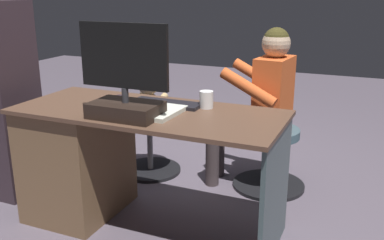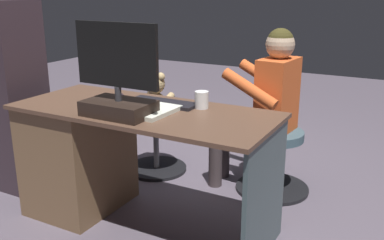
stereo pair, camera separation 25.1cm
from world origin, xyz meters
TOP-DOWN VIEW (x-y plane):
  - ground_plane at (0.00, 0.00)m, footprint 10.00×10.00m
  - desk at (0.41, 0.38)m, footprint 1.55×0.65m
  - monitor at (0.04, 0.55)m, footprint 0.51×0.24m
  - keyboard at (-0.05, 0.24)m, footprint 0.42×0.14m
  - computer_mouse at (0.27, 0.26)m, footprint 0.06×0.10m
  - cup at (-0.29, 0.21)m, footprint 0.08×0.08m
  - tv_remote at (0.24, 0.37)m, footprint 0.05×0.15m
  - notebook_binder at (-0.09, 0.43)m, footprint 0.23×0.31m
  - office_chair_teddy at (0.40, -0.35)m, footprint 0.48×0.48m
  - teddy_bear at (0.40, -0.36)m, footprint 0.24×0.24m
  - visitor_chair at (-0.53, -0.45)m, footprint 0.52×0.52m
  - person at (-0.44, -0.44)m, footprint 0.58×0.51m

SIDE VIEW (x-z plane):
  - ground_plane at x=0.00m, z-range 0.00..0.00m
  - visitor_chair at x=-0.53m, z-range 0.02..0.47m
  - office_chair_teddy at x=0.40m, z-range 0.04..0.49m
  - desk at x=0.41m, z-range 0.02..0.76m
  - teddy_bear at x=0.40m, z-range 0.43..0.78m
  - person at x=-0.44m, z-range 0.10..1.25m
  - tv_remote at x=0.24m, z-range 0.74..0.76m
  - keyboard at x=-0.05m, z-range 0.74..0.76m
  - notebook_binder at x=-0.09m, z-range 0.74..0.76m
  - computer_mouse at x=0.27m, z-range 0.74..0.77m
  - cup at x=-0.29m, z-range 0.74..0.84m
  - monitor at x=0.04m, z-range 0.64..1.14m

